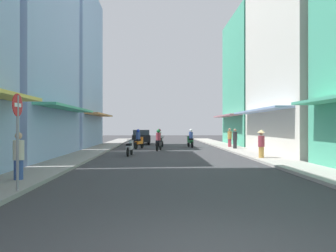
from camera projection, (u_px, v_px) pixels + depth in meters
ground_plane at (170, 154)px, 20.80m from camera, size 90.33×90.33×0.00m
sidewalk_left at (87, 154)px, 20.63m from camera, size 1.94×49.06×0.12m
sidewalk_right at (251, 153)px, 20.97m from camera, size 1.94×49.06×0.12m
building_left_mid at (6, 49)px, 18.10m from camera, size 7.05×9.11×12.19m
building_left_far at (59, 69)px, 27.91m from camera, size 7.05×8.66×13.46m
building_right_mid at (312, 20)px, 21.06m from camera, size 7.05×9.85×17.43m
building_right_far at (263, 81)px, 30.79m from camera, size 7.05×8.75×12.15m
motorbike_black at (159, 141)px, 23.99m from camera, size 0.62×1.79×1.58m
motorbike_silver at (130, 147)px, 19.93m from camera, size 0.55×1.81×0.96m
motorbike_white at (160, 139)px, 28.74m from camera, size 0.69×1.76×1.58m
motorbike_green at (190, 139)px, 27.84m from camera, size 0.57×1.80×1.58m
motorbike_orange at (139, 140)px, 26.16m from camera, size 0.78×1.73×1.58m
parked_car at (141, 137)px, 33.03m from camera, size 2.00×4.20×1.45m
pedestrian_crossing at (235, 139)px, 24.72m from camera, size 0.34×0.34×1.62m
pedestrian_midway at (230, 138)px, 26.73m from camera, size 0.34×0.34×1.65m
pedestrian_far at (261, 143)px, 17.38m from camera, size 0.44×0.44×1.62m
pedestrian_foreground at (19, 158)px, 10.24m from camera, size 0.34×0.34×1.61m
street_sign_no_entry at (18, 129)px, 8.51m from camera, size 0.07×0.60×2.65m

